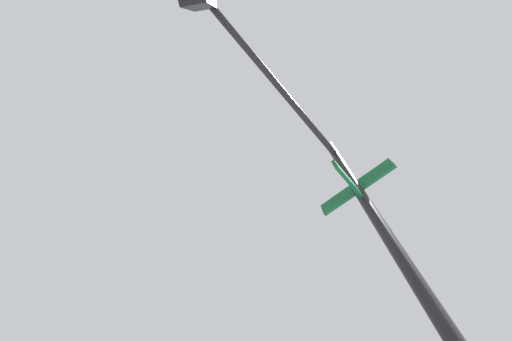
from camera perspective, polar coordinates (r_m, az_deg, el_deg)
name	(u,v)px	position (r m, az deg, el deg)	size (l,w,h in m)	color
traffic_signal_near	(291,113)	(3.06, 6.83, 11.05)	(2.12, 3.04, 5.55)	black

